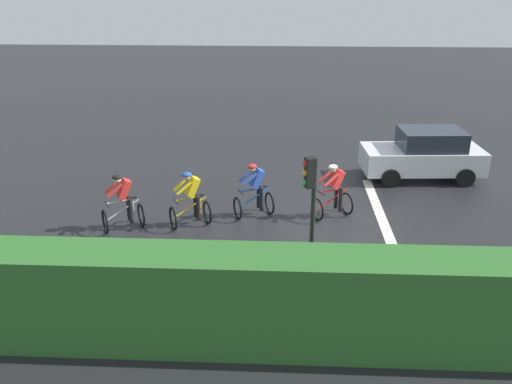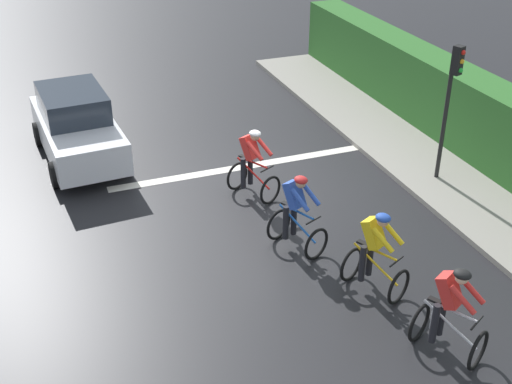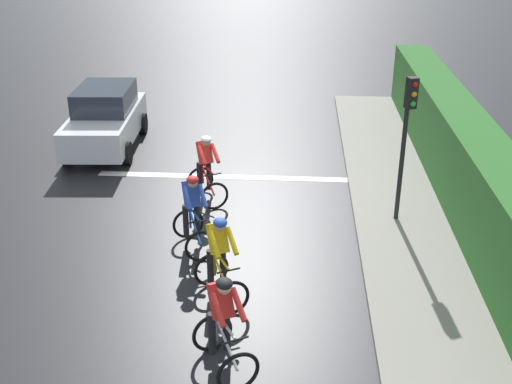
# 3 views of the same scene
# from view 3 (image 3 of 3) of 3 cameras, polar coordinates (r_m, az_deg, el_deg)

# --- Properties ---
(ground_plane) EXTENTS (80.00, 80.00, 0.00)m
(ground_plane) POSITION_cam_3_polar(r_m,az_deg,el_deg) (15.31, -2.81, -0.41)
(ground_plane) COLOR black
(sidewalk_kerb) EXTENTS (2.80, 21.39, 0.12)m
(sidewalk_kerb) POSITION_cam_3_polar(r_m,az_deg,el_deg) (13.68, 15.07, -4.26)
(sidewalk_kerb) COLOR gray
(sidewalk_kerb) RESTS_ON ground
(stone_wall_low) EXTENTS (0.44, 21.39, 0.54)m
(stone_wall_low) POSITION_cam_3_polar(r_m,az_deg,el_deg) (13.79, 18.84, -3.53)
(stone_wall_low) COLOR gray
(stone_wall_low) RESTS_ON ground
(hedge_wall) EXTENTS (1.10, 21.39, 2.01)m
(hedge_wall) POSITION_cam_3_polar(r_m,az_deg,el_deg) (13.56, 20.48, -0.81)
(hedge_wall) COLOR #2D6628
(hedge_wall) RESTS_ON ground
(road_marking_stop_line) EXTENTS (7.00, 0.30, 0.01)m
(road_marking_stop_line) POSITION_cam_3_polar(r_m,az_deg,el_deg) (16.40, -2.33, 1.39)
(road_marking_stop_line) COLOR silver
(road_marking_stop_line) RESTS_ON ground
(cyclist_lead) EXTENTS (1.12, 1.27, 1.66)m
(cyclist_lead) POSITION_cam_3_polar(r_m,az_deg,el_deg) (9.52, -3.02, -12.05)
(cyclist_lead) COLOR black
(cyclist_lead) RESTS_ON ground
(cyclist_second) EXTENTS (1.10, 1.27, 1.66)m
(cyclist_second) POSITION_cam_3_polar(r_m,az_deg,el_deg) (11.08, -3.35, -6.23)
(cyclist_second) COLOR black
(cyclist_second) RESTS_ON ground
(cyclist_mid) EXTENTS (1.06, 1.26, 1.66)m
(cyclist_mid) POSITION_cam_3_polar(r_m,az_deg,el_deg) (12.73, -5.76, -1.99)
(cyclist_mid) COLOR black
(cyclist_mid) RESTS_ON ground
(cyclist_fourth) EXTENTS (1.10, 1.27, 1.66)m
(cyclist_fourth) POSITION_cam_3_polar(r_m,az_deg,el_deg) (14.82, -4.56, 2.05)
(cyclist_fourth) COLOR black
(cyclist_fourth) RESTS_ON ground
(car_white) EXTENTS (2.09, 4.20, 1.76)m
(car_white) POSITION_cam_3_polar(r_m,az_deg,el_deg) (18.69, -13.57, 6.53)
(car_white) COLOR silver
(car_white) RESTS_ON ground
(traffic_light_near_crossing) EXTENTS (0.26, 0.30, 3.34)m
(traffic_light_near_crossing) POSITION_cam_3_polar(r_m,az_deg,el_deg) (13.47, 13.55, 5.55)
(traffic_light_near_crossing) COLOR black
(traffic_light_near_crossing) RESTS_ON ground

